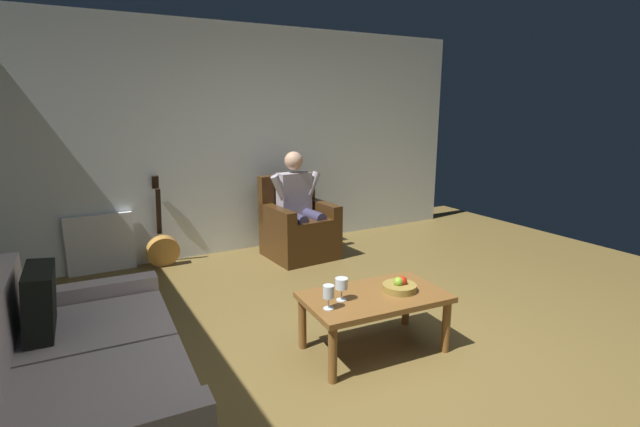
{
  "coord_description": "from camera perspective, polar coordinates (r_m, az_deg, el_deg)",
  "views": [
    {
      "loc": [
        2.12,
        2.18,
        1.76
      ],
      "look_at": [
        0.06,
        -1.44,
        0.78
      ],
      "focal_mm": 26.44,
      "sensor_mm": 36.0,
      "label": 1
    }
  ],
  "objects": [
    {
      "name": "ground_plane",
      "position": [
        3.51,
        13.19,
        -17.21
      ],
      "size": [
        7.56,
        7.56,
        0.0
      ],
      "primitive_type": "plane",
      "color": "brown"
    },
    {
      "name": "radiator",
      "position": [
        5.5,
        -25.02,
        -3.33
      ],
      "size": [
        0.67,
        0.06,
        0.62
      ],
      "primitive_type": "cube",
      "color": "white",
      "rests_on": "ground"
    },
    {
      "name": "person_seated",
      "position": [
        5.41,
        -2.53,
        1.44
      ],
      "size": [
        0.65,
        0.6,
        1.22
      ],
      "rotation": [
        0.0,
        0.0,
        0.05
      ],
      "color": "#A29AA5",
      "rests_on": "ground"
    },
    {
      "name": "wine_glass_near",
      "position": [
        3.27,
        2.62,
        -8.62
      ],
      "size": [
        0.09,
        0.09,
        0.16
      ],
      "color": "silver",
      "rests_on": "coffee_table"
    },
    {
      "name": "fruit_bowl",
      "position": [
        3.5,
        9.61,
        -8.7
      ],
      "size": [
        0.25,
        0.25,
        0.11
      ],
      "color": "olive",
      "rests_on": "coffee_table"
    },
    {
      "name": "guitar",
      "position": [
        5.47,
        -18.51,
        -3.89
      ],
      "size": [
        0.35,
        0.25,
        1.0
      ],
      "color": "#BA8037",
      "rests_on": "ground"
    },
    {
      "name": "coffee_table",
      "position": [
        3.45,
        6.59,
        -10.64
      ],
      "size": [
        1.06,
        0.67,
        0.43
      ],
      "rotation": [
        0.0,
        0.0,
        -0.08
      ],
      "color": "brown",
      "rests_on": "ground"
    },
    {
      "name": "armchair",
      "position": [
        5.51,
        -2.66,
        -1.87
      ],
      "size": [
        0.75,
        0.75,
        0.94
      ],
      "rotation": [
        0.0,
        0.0,
        0.05
      ],
      "color": "#3F260F",
      "rests_on": "ground"
    },
    {
      "name": "couch",
      "position": [
        2.82,
        -26.93,
        -18.83
      ],
      "size": [
        0.99,
        1.69,
        0.91
      ],
      "rotation": [
        0.0,
        0.0,
        1.52
      ],
      "color": "beige",
      "rests_on": "ground"
    },
    {
      "name": "wine_glass_far",
      "position": [
        3.14,
        1.04,
        -9.62
      ],
      "size": [
        0.08,
        0.08,
        0.17
      ],
      "color": "silver",
      "rests_on": "coffee_table"
    },
    {
      "name": "wall_back",
      "position": [
        5.78,
        -8.11,
        8.77
      ],
      "size": [
        5.89,
        0.06,
        2.65
      ],
      "primitive_type": "cube",
      "color": "silver",
      "rests_on": "ground"
    }
  ]
}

